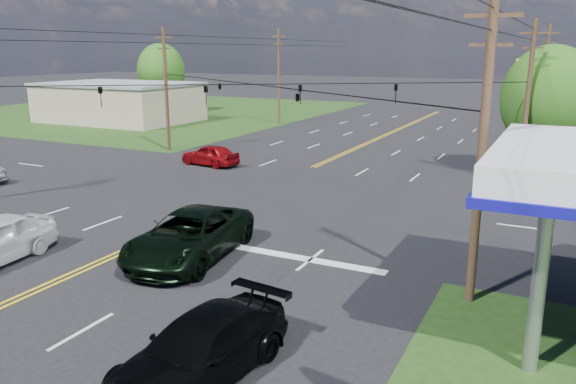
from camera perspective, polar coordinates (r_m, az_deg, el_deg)
The scene contains 17 objects.
ground at distance 31.36m, azimuth -3.38°, elevation -0.14°, with size 280.00×280.00×0.00m, color black.
grass_nw at distance 77.33m, azimuth -14.30°, elevation 7.99°, with size 46.00×48.00×0.03m, color #1D3811.
stop_bar at distance 22.35m, azimuth -2.42°, elevation -6.11°, with size 10.00×0.50×0.02m, color silver.
retail_nw at distance 66.40m, azimuth -16.73°, elevation 8.62°, with size 16.00×11.00×4.00m, color tan.
pole_se at distance 17.69m, azimuth 19.11°, elevation 4.20°, with size 1.60×0.28×9.50m.
pole_nw at distance 45.28m, azimuth -12.28°, elevation 10.28°, with size 1.60×0.28×9.50m.
pole_ne at distance 35.51m, azimuth 23.14°, elevation 8.49°, with size 1.60×0.28×9.50m.
pole_left_far at distance 61.26m, azimuth -0.96°, elevation 11.76°, with size 1.60×0.28×10.00m.
pole_right_far at distance 54.43m, azimuth 24.56°, elevation 10.21°, with size 1.60×0.28×10.00m.
span_wire_signals at distance 30.44m, azimuth -3.54°, elevation 10.86°, with size 26.00×18.00×1.13m.
power_lines at distance 28.69m, azimuth -5.70°, elevation 15.82°, with size 26.04×100.00×0.64m.
tree_right_a at distance 38.46m, azimuth 24.94°, elevation 8.59°, with size 5.70×5.70×8.18m.
tree_far_l at distance 75.06m, azimuth -12.77°, elevation 11.89°, with size 6.08×6.08×8.72m.
pickup_dkgreen at distance 21.76m, azimuth -9.98°, elevation -4.37°, with size 2.99×6.49×1.80m, color black.
suv_black at distance 14.14m, azimuth -8.86°, elevation -15.51°, with size 2.18×5.35×1.55m, color black.
sedan_red at distance 39.25m, azimuth -7.91°, elevation 3.75°, with size 1.73×4.30×1.46m, color maroon.
polesign_ne at distance 38.00m, azimuth 23.51°, elevation 9.84°, with size 2.04×0.44×7.36m.
Camera 1 is at (15.17, -14.33, 7.74)m, focal length 35.00 mm.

